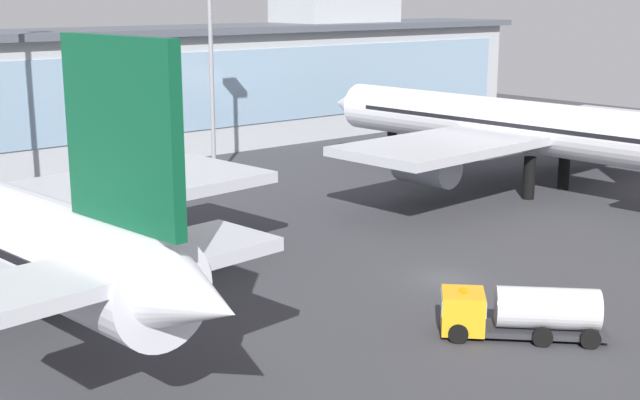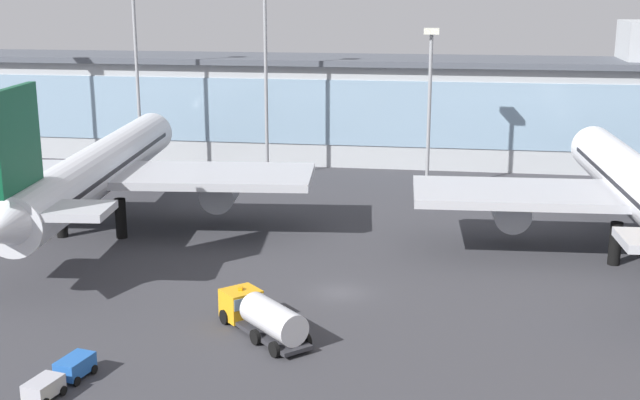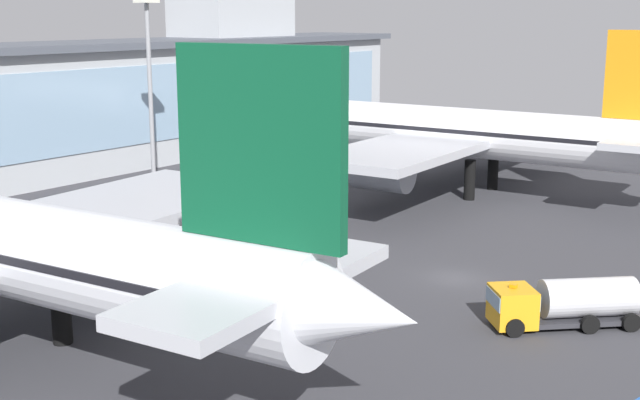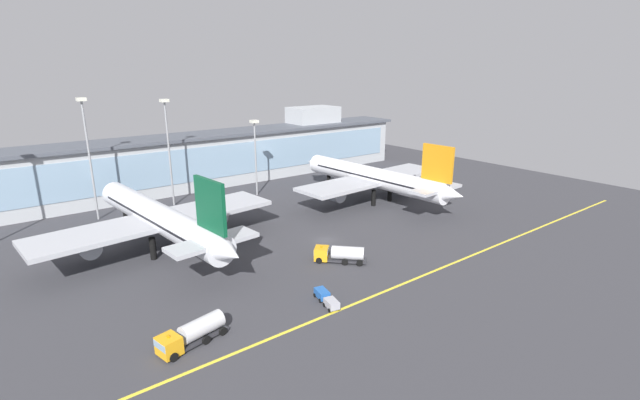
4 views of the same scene
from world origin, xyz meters
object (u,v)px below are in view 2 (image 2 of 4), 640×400
Objects in this scene: baggage_tug_near at (61,376)px; service_truck_far at (262,315)px; apron_light_mast_far_east at (136,45)px; apron_light_mast_east at (265,51)px; airliner_near_left at (98,171)px; apron_light_mast_west at (430,83)px.

baggage_tug_near is 0.71× the size of service_truck_far.
apron_light_mast_far_east is (-17.18, 60.36, 16.30)m from baggage_tug_near.
apron_light_mast_east is 0.96× the size of apron_light_mast_far_east.
apron_light_mast_west reaches higher than airliner_near_left.
apron_light_mast_east is at bearing 11.94° from baggage_tug_near.
apron_light_mast_far_east is at bearing 5.93° from airliner_near_left.
apron_light_mast_far_east reaches higher than baggage_tug_near.
airliner_near_left is at bearing 31.16° from baggage_tug_near.
service_truck_far is 48.91m from apron_light_mast_west.
airliner_near_left is 28.87m from apron_light_mast_far_east.
apron_light_mast_east is at bearing -31.96° from service_truck_far.
service_truck_far is (22.47, -24.15, -4.66)m from airliner_near_left.
apron_light_mast_west is at bearing -56.52° from service_truck_far.
baggage_tug_near is 0.29× the size of apron_light_mast_west.
apron_light_mast_west is at bearing -11.04° from apron_light_mast_east.
baggage_tug_near is at bearing -90.08° from apron_light_mast_east.
apron_light_mast_far_east is at bearing 174.00° from apron_light_mast_west.
apron_light_mast_east is at bearing 168.96° from apron_light_mast_west.
baggage_tug_near is at bearing -110.53° from apron_light_mast_west.
airliner_near_left is at bearing -0.82° from service_truck_far.
apron_light_mast_east reaches higher than apron_light_mast_west.
airliner_near_left reaches higher than service_truck_far.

